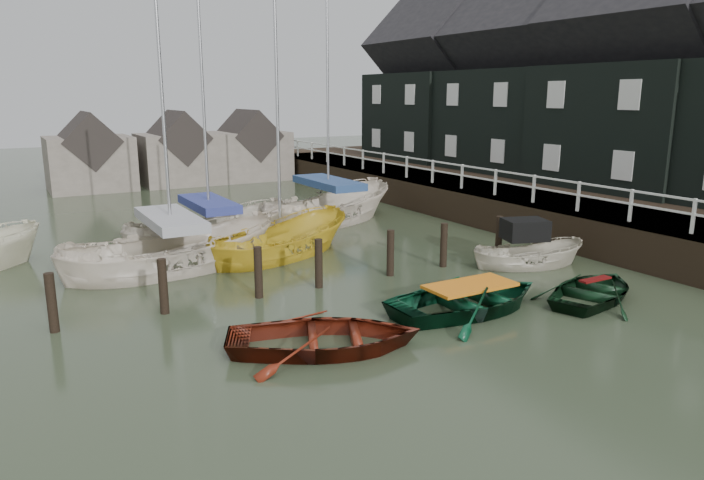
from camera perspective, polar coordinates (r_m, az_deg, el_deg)
ground at (r=15.92m, az=5.81°, el=-6.47°), size 120.00×120.00×0.00m
pier at (r=29.09m, az=9.59°, el=3.82°), size 3.04×32.00×2.70m
land_strip at (r=32.95m, az=17.01°, el=3.26°), size 14.00×38.00×1.50m
quay_houses at (r=31.62m, az=19.51°, el=13.05°), size 6.52×28.14×10.01m
mooring_pilings at (r=17.66m, az=-2.79°, el=-2.74°), size 13.72×0.22×1.80m
far_sheds at (r=39.49m, az=-15.76°, el=7.61°), size 14.00×4.08×4.39m
rowboat_red at (r=13.61m, az=-2.47°, el=-9.92°), size 4.99×4.40×0.86m
rowboat_green at (r=16.16m, az=10.61°, el=-6.33°), size 4.42×3.16×0.91m
rowboat_dkgreen at (r=17.98m, az=21.10°, el=-5.01°), size 4.23×3.61×0.74m
motorboat at (r=20.60m, az=15.62°, el=-1.99°), size 3.90×2.48×2.19m
sailboat_a at (r=20.28m, az=-15.92°, el=-2.43°), size 7.16×3.35×10.99m
sailboat_b at (r=23.36m, az=-12.73°, el=-0.22°), size 6.75×3.44×11.22m
sailboat_c at (r=21.43m, az=-6.46°, el=-1.31°), size 6.54×4.43×9.90m
sailboat_d at (r=26.80m, az=-2.13°, el=1.79°), size 7.84×5.23×12.31m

